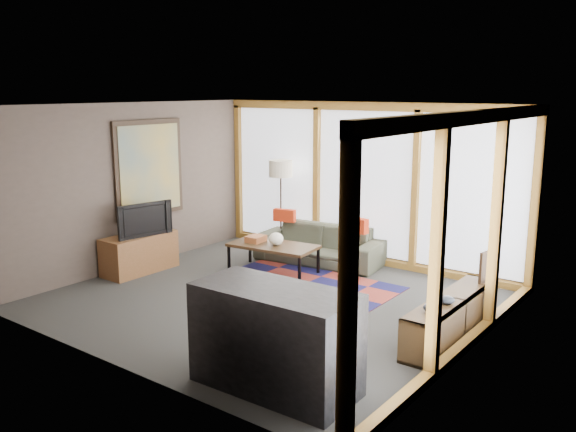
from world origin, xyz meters
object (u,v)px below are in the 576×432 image
Objects in this scene: floor_lamp at (281,207)px; tv_console at (140,253)px; sofa at (319,244)px; coffee_table at (273,258)px; bar_counter at (275,339)px; bookshelf at (451,317)px; television at (142,219)px.

floor_lamp is 2.53m from tv_console.
coffee_table is (-0.25, -0.89, -0.08)m from sofa.
coffee_table is at bearing 127.20° from bar_counter.
floor_lamp is 0.83× the size of bookshelf.
bookshelf is 2.33m from bar_counter.
floor_lamp is 4.26m from bookshelf.
bookshelf is (3.19, -0.76, 0.02)m from coffee_table.
television is at bearing 5.12° from tv_console.
coffee_table is 0.86× the size of bar_counter.
sofa is at bearing 150.74° from bookshelf.
bookshelf is at bearing -74.26° from television.
floor_lamp is at bearing -12.78° from television.
bar_counter is at bearing -22.81° from tv_console.
television is (-1.85, -2.10, 0.55)m from sofa.
bookshelf is at bearing 5.36° from tv_console.
floor_lamp is at bearing 164.24° from sofa.
bookshelf is 1.64× the size of tv_console.
bookshelf is 1.24× the size of bar_counter.
bar_counter is at bearing -51.33° from coffee_table.
floor_lamp reaches higher than sofa.
tv_console is (-1.94, -2.11, -0.01)m from sofa.
bookshelf is at bearing -24.95° from floor_lamp.
television is 0.58× the size of bar_counter.
tv_console is (-1.69, -1.22, 0.07)m from coffee_table.
tv_console is (-4.88, -0.46, 0.05)m from bookshelf.
coffee_table is 1.48× the size of television.
tv_console is at bearing -115.15° from floor_lamp.
floor_lamp is 1.34m from coffee_table.
television is at bearing 155.10° from bar_counter.
television reaches higher than sofa.
bar_counter is (4.02, -1.69, 0.20)m from tv_console.
floor_lamp is 1.03× the size of bar_counter.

